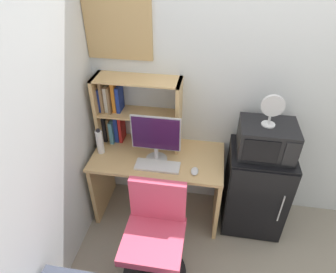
{
  "coord_description": "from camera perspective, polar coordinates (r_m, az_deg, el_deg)",
  "views": [
    {
      "loc": [
        -0.51,
        -2.37,
        2.46
      ],
      "look_at": [
        -0.85,
        -0.33,
        0.99
      ],
      "focal_mm": 31.51,
      "sensor_mm": 36.0,
      "label": 1
    }
  ],
  "objects": [
    {
      "name": "wall_back",
      "position": [
        2.81,
        27.47,
        6.83
      ],
      "size": [
        6.4,
        0.04,
        2.6
      ],
      "primitive_type": "cube",
      "color": "silver",
      "rests_on": "ground_plane"
    },
    {
      "name": "desk",
      "position": [
        2.87,
        -1.88,
        -7.28
      ],
      "size": [
        1.21,
        0.6,
        0.74
      ],
      "color": "tan",
      "rests_on": "ground_plane"
    },
    {
      "name": "hutch_bookshelf",
      "position": [
        2.75,
        -8.1,
        5.18
      ],
      "size": [
        0.78,
        0.25,
        0.67
      ],
      "color": "tan",
      "rests_on": "desk"
    },
    {
      "name": "monitor",
      "position": [
        2.53,
        -2.36,
        -0.05
      ],
      "size": [
        0.43,
        0.19,
        0.45
      ],
      "color": "#B7B7BC",
      "rests_on": "desk"
    },
    {
      "name": "keyboard",
      "position": [
        2.6,
        -2.05,
        -5.72
      ],
      "size": [
        0.39,
        0.15,
        0.02
      ],
      "primitive_type": "cube",
      "color": "silver",
      "rests_on": "desk"
    },
    {
      "name": "computer_mouse",
      "position": [
        2.55,
        5.18,
        -6.69
      ],
      "size": [
        0.07,
        0.1,
        0.03
      ],
      "primitive_type": "ellipsoid",
      "color": "silver",
      "rests_on": "desk"
    },
    {
      "name": "water_bottle",
      "position": [
        2.76,
        -13.05,
        -1.0
      ],
      "size": [
        0.06,
        0.06,
        0.26
      ],
      "color": "silver",
      "rests_on": "desk"
    },
    {
      "name": "mini_fridge",
      "position": [
        2.95,
        16.47,
        -9.76
      ],
      "size": [
        0.55,
        0.5,
        0.88
      ],
      "color": "black",
      "rests_on": "ground_plane"
    },
    {
      "name": "microwave",
      "position": [
        2.59,
        18.57,
        -0.53
      ],
      "size": [
        0.46,
        0.36,
        0.28
      ],
      "color": "black",
      "rests_on": "mini_fridge"
    },
    {
      "name": "desk_fan",
      "position": [
        2.43,
        19.49,
        5.13
      ],
      "size": [
        0.18,
        0.11,
        0.27
      ],
      "color": "silver",
      "rests_on": "microwave"
    },
    {
      "name": "desk_chair",
      "position": [
        2.53,
        -2.54,
        -19.45
      ],
      "size": [
        0.54,
        0.54,
        0.9
      ],
      "color": "black",
      "rests_on": "ground_plane"
    },
    {
      "name": "wall_corkboard",
      "position": [
        2.58,
        -9.65,
        20.19
      ],
      "size": [
        0.57,
        0.02,
        0.54
      ],
      "primitive_type": "cube",
      "color": "tan"
    }
  ]
}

